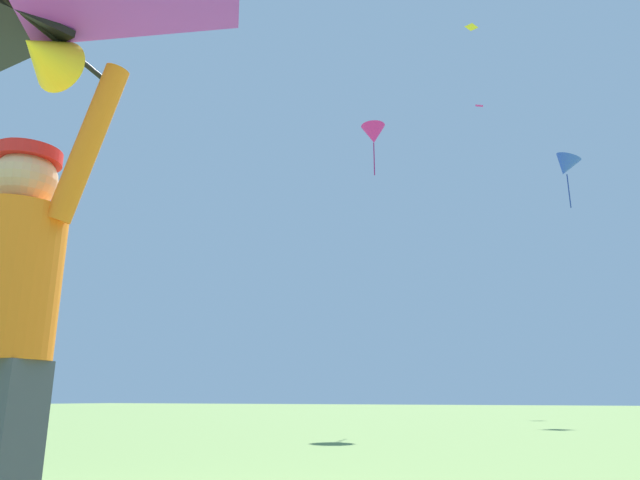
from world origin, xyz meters
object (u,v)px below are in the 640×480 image
(kite_flyer_person, at_px, (5,327))
(distant_kite_blue_high_left, at_px, (566,166))
(distant_kite_magenta_overhead_distant, at_px, (373,134))
(distant_kite_magenta_high_right, at_px, (479,105))
(distant_kite_yellow_mid_left, at_px, (472,27))
(held_stunt_kite, at_px, (33,11))

(kite_flyer_person, relative_size, distant_kite_blue_high_left, 1.07)
(distant_kite_magenta_overhead_distant, distance_m, distant_kite_magenta_high_right, 20.52)
(distant_kite_magenta_high_right, bearing_deg, distant_kite_magenta_overhead_distant, -90.94)
(kite_flyer_person, xyz_separation_m, distant_kite_blue_high_left, (1.53, 16.48, 6.53))
(kite_flyer_person, bearing_deg, distant_kite_yellow_mid_left, 95.65)
(distant_kite_yellow_mid_left, bearing_deg, held_stunt_kite, -84.33)
(distant_kite_magenta_overhead_distant, relative_size, distant_kite_blue_high_left, 0.88)
(kite_flyer_person, distance_m, distant_kite_yellow_mid_left, 35.68)
(held_stunt_kite, relative_size, distant_kite_magenta_high_right, 3.12)
(held_stunt_kite, relative_size, distant_kite_blue_high_left, 1.07)
(distant_kite_magenta_overhead_distant, distance_m, distant_kite_yellow_mid_left, 20.53)
(distant_kite_magenta_high_right, relative_size, distant_kite_blue_high_left, 0.34)
(kite_flyer_person, xyz_separation_m, distant_kite_yellow_mid_left, (-2.86, 28.90, 20.74))
(kite_flyer_person, height_order, distant_kite_blue_high_left, distant_kite_blue_high_left)
(distant_kite_magenta_high_right, bearing_deg, kite_flyer_person, -84.23)
(distant_kite_blue_high_left, bearing_deg, distant_kite_yellow_mid_left, 109.48)
(held_stunt_kite, bearing_deg, distant_kite_yellow_mid_left, 95.67)
(held_stunt_kite, height_order, distant_kite_yellow_mid_left, distant_kite_yellow_mid_left)
(kite_flyer_person, distance_m, held_stunt_kite, 1.25)
(kite_flyer_person, distance_m, distant_kite_blue_high_left, 17.79)
(distant_kite_magenta_overhead_distant, height_order, distant_kite_magenta_high_right, distant_kite_magenta_high_right)
(kite_flyer_person, distance_m, distant_kite_magenta_high_right, 35.92)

